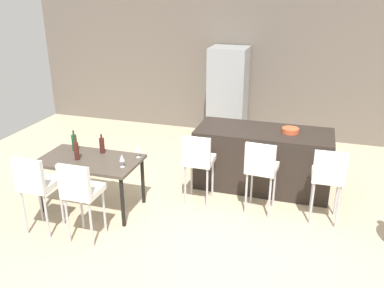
{
  "coord_description": "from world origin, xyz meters",
  "views": [
    {
      "loc": [
        0.99,
        -4.97,
        2.94
      ],
      "look_at": [
        -0.58,
        0.11,
        0.85
      ],
      "focal_mm": 37.83,
      "sensor_mm": 36.0,
      "label": 1
    }
  ],
  "objects_px": {
    "wine_glass_middle": "(138,149)",
    "kitchen_island": "(262,159)",
    "dining_table": "(90,164)",
    "wine_glass_right": "(122,158)",
    "dining_chair_near": "(36,183)",
    "wine_bottle_left": "(74,142)",
    "bar_chair_middle": "(261,166)",
    "wine_bottle_corner": "(102,145)",
    "bar_chair_right": "(328,174)",
    "fruit_bowl": "(290,130)",
    "wine_bottle_near": "(77,151)",
    "refrigerator": "(228,94)",
    "bar_chair_left": "(198,158)",
    "dining_chair_far": "(80,190)"
  },
  "relations": [
    {
      "from": "bar_chair_middle",
      "to": "wine_glass_middle",
      "type": "distance_m",
      "value": 1.68
    },
    {
      "from": "bar_chair_left",
      "to": "wine_bottle_corner",
      "type": "xyz_separation_m",
      "value": [
        -1.32,
        -0.29,
        0.16
      ]
    },
    {
      "from": "wine_bottle_left",
      "to": "kitchen_island",
      "type": "bearing_deg",
      "value": 24.13
    },
    {
      "from": "bar_chair_middle",
      "to": "wine_bottle_left",
      "type": "relative_size",
      "value": 3.5
    },
    {
      "from": "bar_chair_right",
      "to": "wine_glass_right",
      "type": "distance_m",
      "value": 2.65
    },
    {
      "from": "wine_glass_right",
      "to": "fruit_bowl",
      "type": "distance_m",
      "value": 2.49
    },
    {
      "from": "wine_bottle_left",
      "to": "fruit_bowl",
      "type": "xyz_separation_m",
      "value": [
        2.91,
        1.15,
        0.09
      ]
    },
    {
      "from": "wine_bottle_near",
      "to": "wine_glass_right",
      "type": "distance_m",
      "value": 0.69
    },
    {
      "from": "bar_chair_right",
      "to": "wine_bottle_corner",
      "type": "bearing_deg",
      "value": -174.5
    },
    {
      "from": "bar_chair_middle",
      "to": "wine_bottle_left",
      "type": "xyz_separation_m",
      "value": [
        -2.61,
        -0.33,
        0.16
      ]
    },
    {
      "from": "dining_table",
      "to": "fruit_bowl",
      "type": "xyz_separation_m",
      "value": [
        2.55,
        1.36,
        0.29
      ]
    },
    {
      "from": "dining_chair_far",
      "to": "wine_bottle_near",
      "type": "relative_size",
      "value": 3.36
    },
    {
      "from": "fruit_bowl",
      "to": "wine_glass_right",
      "type": "bearing_deg",
      "value": -143.93
    },
    {
      "from": "wine_bottle_near",
      "to": "fruit_bowl",
      "type": "height_order",
      "value": "wine_bottle_near"
    },
    {
      "from": "wine_bottle_corner",
      "to": "kitchen_island",
      "type": "bearing_deg",
      "value": 27.52
    },
    {
      "from": "wine_bottle_corner",
      "to": "dining_table",
      "type": "bearing_deg",
      "value": -103.9
    },
    {
      "from": "wine_bottle_left",
      "to": "fruit_bowl",
      "type": "distance_m",
      "value": 3.13
    },
    {
      "from": "bar_chair_middle",
      "to": "fruit_bowl",
      "type": "relative_size",
      "value": 4.25
    },
    {
      "from": "dining_table",
      "to": "wine_bottle_near",
      "type": "distance_m",
      "value": 0.26
    },
    {
      "from": "dining_chair_near",
      "to": "wine_bottle_left",
      "type": "xyz_separation_m",
      "value": [
        -0.05,
        0.96,
        0.16
      ]
    },
    {
      "from": "dining_table",
      "to": "wine_glass_right",
      "type": "xyz_separation_m",
      "value": [
        0.54,
        -0.1,
        0.2
      ]
    },
    {
      "from": "bar_chair_middle",
      "to": "dining_chair_far",
      "type": "height_order",
      "value": "same"
    },
    {
      "from": "kitchen_island",
      "to": "dining_chair_far",
      "type": "xyz_separation_m",
      "value": [
        -1.86,
        -2.09,
        0.24
      ]
    },
    {
      "from": "bar_chair_middle",
      "to": "wine_bottle_corner",
      "type": "distance_m",
      "value": 2.22
    },
    {
      "from": "wine_glass_middle",
      "to": "bar_chair_right",
      "type": "bearing_deg",
      "value": 6.7
    },
    {
      "from": "wine_bottle_near",
      "to": "fruit_bowl",
      "type": "bearing_deg",
      "value": 27.88
    },
    {
      "from": "dining_table",
      "to": "fruit_bowl",
      "type": "relative_size",
      "value": 5.54
    },
    {
      "from": "kitchen_island",
      "to": "bar_chair_right",
      "type": "relative_size",
      "value": 1.92
    },
    {
      "from": "wine_bottle_left",
      "to": "dining_table",
      "type": "bearing_deg",
      "value": -31.18
    },
    {
      "from": "bar_chair_left",
      "to": "wine_bottle_corner",
      "type": "distance_m",
      "value": 1.36
    },
    {
      "from": "wine_bottle_near",
      "to": "refrigerator",
      "type": "bearing_deg",
      "value": 68.3
    },
    {
      "from": "dining_chair_near",
      "to": "wine_glass_right",
      "type": "distance_m",
      "value": 1.08
    },
    {
      "from": "refrigerator",
      "to": "bar_chair_left",
      "type": "bearing_deg",
      "value": -86.1
    },
    {
      "from": "fruit_bowl",
      "to": "bar_chair_right",
      "type": "bearing_deg",
      "value": -55.93
    },
    {
      "from": "wine_glass_middle",
      "to": "bar_chair_left",
      "type": "bearing_deg",
      "value": 20.86
    },
    {
      "from": "dining_chair_near",
      "to": "fruit_bowl",
      "type": "distance_m",
      "value": 3.56
    },
    {
      "from": "dining_chair_far",
      "to": "dining_chair_near",
      "type": "bearing_deg",
      "value": 180.0
    },
    {
      "from": "bar_chair_left",
      "to": "dining_chair_far",
      "type": "distance_m",
      "value": 1.67
    },
    {
      "from": "bar_chair_right",
      "to": "dining_table",
      "type": "bearing_deg",
      "value": -170.09
    },
    {
      "from": "wine_bottle_left",
      "to": "bar_chair_left",
      "type": "bearing_deg",
      "value": 10.65
    },
    {
      "from": "wine_bottle_corner",
      "to": "fruit_bowl",
      "type": "xyz_separation_m",
      "value": [
        2.49,
        1.11,
        0.1
      ]
    },
    {
      "from": "wine_glass_middle",
      "to": "kitchen_island",
      "type": "bearing_deg",
      "value": 35.14
    },
    {
      "from": "wine_glass_middle",
      "to": "wine_bottle_near",
      "type": "bearing_deg",
      "value": -157.62
    },
    {
      "from": "kitchen_island",
      "to": "bar_chair_left",
      "type": "distance_m",
      "value": 1.15
    },
    {
      "from": "dining_table",
      "to": "wine_bottle_corner",
      "type": "bearing_deg",
      "value": 76.1
    },
    {
      "from": "bar_chair_left",
      "to": "wine_bottle_left",
      "type": "xyz_separation_m",
      "value": [
        -1.74,
        -0.33,
        0.16
      ]
    },
    {
      "from": "dining_chair_far",
      "to": "bar_chair_left",
      "type": "bearing_deg",
      "value": 50.26
    },
    {
      "from": "bar_chair_left",
      "to": "wine_bottle_corner",
      "type": "relative_size",
      "value": 3.77
    },
    {
      "from": "bar_chair_right",
      "to": "bar_chair_left",
      "type": "bearing_deg",
      "value": -180.0
    },
    {
      "from": "bar_chair_right",
      "to": "wine_bottle_left",
      "type": "relative_size",
      "value": 3.5
    }
  ]
}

